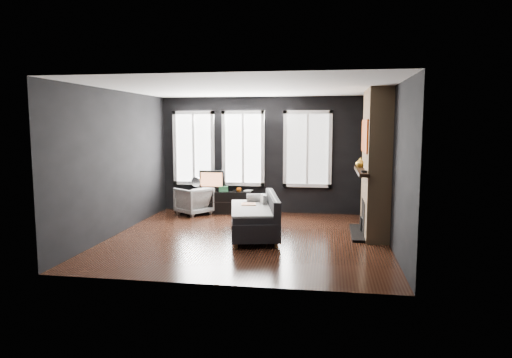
% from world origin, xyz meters
% --- Properties ---
extents(floor, '(5.00, 5.00, 0.00)m').
position_xyz_m(floor, '(0.00, 0.00, 0.00)').
color(floor, black).
rests_on(floor, ground).
extents(ceiling, '(5.00, 5.00, 0.00)m').
position_xyz_m(ceiling, '(0.00, 0.00, 2.70)').
color(ceiling, white).
rests_on(ceiling, ground).
extents(wall_back, '(5.00, 0.02, 2.70)m').
position_xyz_m(wall_back, '(0.00, 2.50, 1.35)').
color(wall_back, black).
rests_on(wall_back, ground).
extents(wall_left, '(0.02, 5.00, 2.70)m').
position_xyz_m(wall_left, '(-2.50, 0.00, 1.35)').
color(wall_left, black).
rests_on(wall_left, ground).
extents(wall_right, '(0.02, 5.00, 2.70)m').
position_xyz_m(wall_right, '(2.50, 0.00, 1.35)').
color(wall_right, black).
rests_on(wall_right, ground).
extents(windows, '(4.00, 0.16, 1.76)m').
position_xyz_m(windows, '(-0.45, 2.46, 2.38)').
color(windows, white).
rests_on(windows, wall_back).
extents(fireplace, '(0.70, 1.62, 2.70)m').
position_xyz_m(fireplace, '(2.30, 0.60, 1.35)').
color(fireplace, '#93724C').
rests_on(fireplace, floor).
extents(sofa, '(1.27, 1.98, 0.79)m').
position_xyz_m(sofa, '(0.09, 0.12, 0.39)').
color(sofa, '#262629').
rests_on(sofa, floor).
extents(stripe_pillow, '(0.17, 0.32, 0.32)m').
position_xyz_m(stripe_pillow, '(0.21, 0.52, 0.57)').
color(stripe_pillow, gray).
rests_on(stripe_pillow, sofa).
extents(armchair, '(0.92, 0.93, 0.70)m').
position_xyz_m(armchair, '(-1.61, 1.95, 0.35)').
color(armchair, silver).
rests_on(armchair, floor).
extents(media_console, '(1.54, 0.62, 0.52)m').
position_xyz_m(media_console, '(-1.07, 2.24, 0.26)').
color(media_console, black).
rests_on(media_console, floor).
extents(monitor, '(0.61, 0.14, 0.54)m').
position_xyz_m(monitor, '(-1.26, 2.24, 0.78)').
color(monitor, black).
rests_on(monitor, media_console).
extents(desk_fan, '(0.27, 0.27, 0.34)m').
position_xyz_m(desk_fan, '(-1.63, 2.21, 0.68)').
color(desk_fan, '#A7A7A7').
rests_on(desk_fan, media_console).
extents(mug, '(0.13, 0.11, 0.11)m').
position_xyz_m(mug, '(-0.61, 2.21, 0.57)').
color(mug, '#CC5A0E').
rests_on(mug, media_console).
extents(book, '(0.17, 0.05, 0.23)m').
position_xyz_m(book, '(-0.49, 2.36, 0.63)').
color(book, '#ABA589').
rests_on(book, media_console).
extents(storage_box, '(0.24, 0.18, 0.12)m').
position_xyz_m(storage_box, '(-0.97, 2.21, 0.57)').
color(storage_box, '#2A7040').
rests_on(storage_box, media_console).
extents(mantel_vase, '(0.22, 0.22, 0.19)m').
position_xyz_m(mantel_vase, '(2.05, 1.05, 1.32)').
color(mantel_vase, gold).
rests_on(mantel_vase, fireplace).
extents(mantel_clock, '(0.12, 0.12, 0.04)m').
position_xyz_m(mantel_clock, '(2.05, 0.05, 1.25)').
color(mantel_clock, black).
rests_on(mantel_clock, fireplace).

